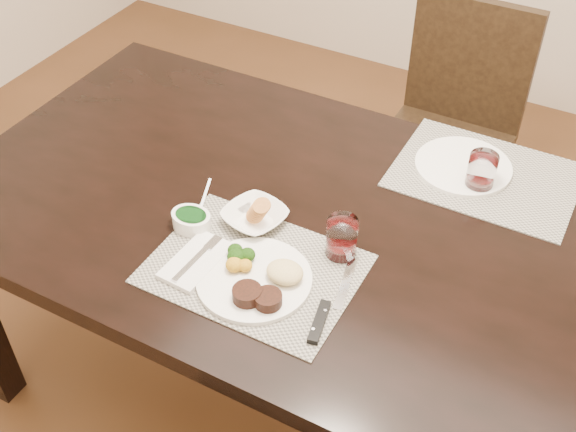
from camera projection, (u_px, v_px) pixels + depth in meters
The scene contains 14 objects.
ground_plane at pixel (329, 407), 2.22m from camera, with size 4.50×4.50×0.00m, color #492E17.
dining_table at pixel (340, 253), 1.77m from camera, with size 2.00×1.00×0.75m.
chair_far at pixel (453, 120), 2.49m from camera, with size 0.42×0.42×0.90m.
placemat_near at pixel (254, 269), 1.62m from camera, with size 0.46×0.34×0.00m, color gray.
placemat_far at pixel (485, 176), 1.87m from camera, with size 0.46×0.34×0.00m, color gray.
dinner_plate at pixel (258, 279), 1.57m from camera, with size 0.26×0.26×0.05m.
napkin_fork at pixel (197, 261), 1.62m from camera, with size 0.11×0.18×0.02m.
steak_knife at pixel (326, 312), 1.51m from camera, with size 0.05×0.27×0.01m.
cracker_bowl at pixel (255, 216), 1.72m from camera, with size 0.17×0.17×0.06m.
sauce_ramekin at pixel (192, 220), 1.70m from camera, with size 0.10×0.15×0.08m.
wine_glass_near at pixel (342, 239), 1.62m from camera, with size 0.07×0.07×0.10m.
far_plate at pixel (463, 166), 1.88m from camera, with size 0.25×0.25×0.01m, color white.
wine_glass_far at pixel (481, 173), 1.80m from camera, with size 0.07×0.07×0.10m.
salt_cellar at pixel (241, 207), 1.76m from camera, with size 0.05×0.05×0.02m.
Camera 1 is at (0.49, -1.17, 1.92)m, focal length 45.00 mm.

